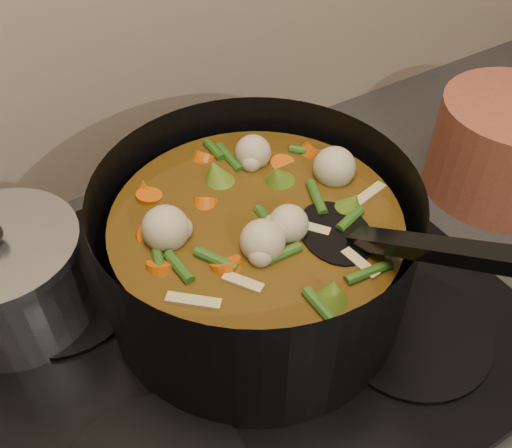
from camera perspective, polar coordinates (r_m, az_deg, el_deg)
stovetop at (r=0.69m, az=-2.27°, el=-9.46°), size 0.62×0.54×0.03m
stockpot at (r=0.64m, az=0.07°, el=-2.68°), size 0.34×0.45×0.25m
saucepan at (r=0.69m, az=-23.31°, el=-5.00°), size 0.17×0.17×0.14m
terracotta_crock at (r=0.90m, az=23.61°, el=7.03°), size 0.24×0.24×0.14m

